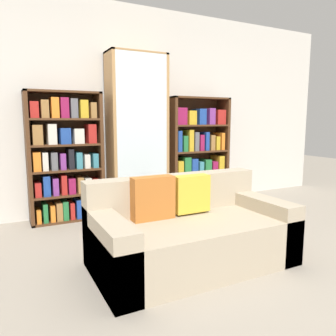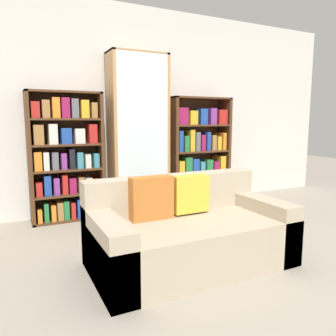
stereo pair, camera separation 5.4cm
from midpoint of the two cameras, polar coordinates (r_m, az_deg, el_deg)
The scene contains 7 objects.
ground_plane at distance 2.68m, azimuth 10.38°, elevation -18.64°, with size 16.00×16.00×0.00m, color gray.
wall_back at distance 4.48m, azimuth -7.45°, elevation 10.06°, with size 6.98×0.06×2.70m.
couch at distance 2.83m, azimuth 4.08°, elevation -11.20°, with size 1.64×0.86×0.75m.
bookshelf_left at distance 4.11m, azimuth -16.98°, elevation 1.66°, with size 0.86×0.32×1.54m.
display_cabinet at distance 4.32m, azimuth -4.87°, elevation 5.84°, with size 0.75×0.36×2.05m.
bookshelf_right at distance 4.78m, azimuth 5.67°, elevation 2.40°, with size 0.91×0.32×1.53m.
wine_bottle at distance 4.01m, azimuth 8.51°, elevation -7.17°, with size 0.07×0.07×0.35m.
Camera 2 is at (-1.42, -1.92, 1.21)m, focal length 35.00 mm.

